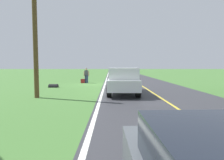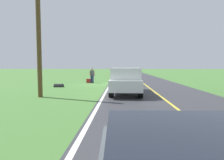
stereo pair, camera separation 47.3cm
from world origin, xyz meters
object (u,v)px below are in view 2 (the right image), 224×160
pickup_truck_passing (126,80)px  utility_pole_roadside (39,37)px  suitcase_carried (88,81)px  hitchhiker_walking (92,74)px

pickup_truck_passing → utility_pole_roadside: utility_pole_roadside is taller
suitcase_carried → hitchhiker_walking: bearing=100.9°
pickup_truck_passing → utility_pole_roadside: bearing=15.6°
hitchhiker_walking → suitcase_carried: hitchhiker_walking is taller
suitcase_carried → pickup_truck_passing: size_ratio=0.09×
hitchhiker_walking → pickup_truck_passing: size_ratio=0.32×
hitchhiker_walking → pickup_truck_passing: bearing=112.9°
utility_pole_roadside → suitcase_carried: bearing=-97.8°
hitchhiker_walking → suitcase_carried: 0.86m
suitcase_carried → utility_pole_roadside: bearing=-8.3°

